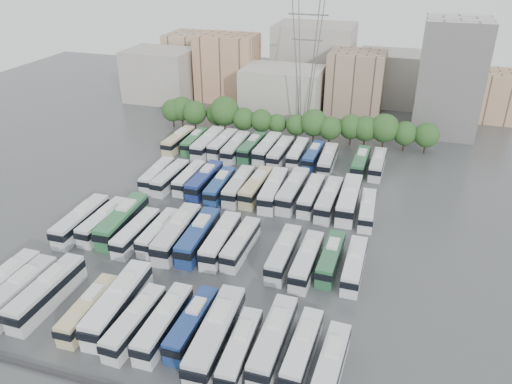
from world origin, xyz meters
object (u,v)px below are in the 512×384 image
(bus_r1_s3, at_px, (136,232))
(bus_r2_s3, at_px, (190,178))
(electricity_pylon, at_px, (307,51))
(bus_r2_s9, at_px, (293,190))
(bus_r3_s8, at_px, (298,153))
(bus_r3_s7, at_px, (280,152))
(bus_r0_s8, at_px, (192,323))
(bus_r2_s2, at_px, (171,177))
(bus_r2_s6, at_px, (239,186))
(bus_r1_s13, at_px, (354,265))
(bus_r3_s5, at_px, (252,147))
(bus_r1_s11, at_px, (307,260))
(bus_r3_s4, at_px, (236,147))
(bus_r0_s12, at_px, (302,349))
(bus_r2_s5, at_px, (220,186))
(bus_r1_s2, at_px, (123,220))
(bus_r3_s12, at_px, (361,162))
(apartment_tower, at_px, (450,78))
(bus_r0_s4, at_px, (89,309))
(bus_r1_s1, at_px, (104,221))
(bus_r0_s9, at_px, (216,334))
(bus_r3_s1, at_px, (194,141))
(bus_r0_s5, at_px, (118,303))
(bus_r0_s2, at_px, (47,292))
(bus_r3_s0, at_px, (179,140))
(bus_r1_s0, at_px, (81,220))
(bus_r1_s5, at_px, (177,233))
(bus_r3_s6, at_px, (267,148))
(bus_r2_s11, at_px, (329,199))
(bus_r0_s13, at_px, (330,367))
(bus_r0_s11, at_px, (273,340))
(bus_r1_s12, at_px, (331,258))
(bus_r1_s7, at_px, (221,240))
(bus_r1_s10, at_px, (284,253))
(bus_r3_s10, at_px, (328,160))
(bus_r2_s8, at_px, (273,189))
(bus_r1_s6, at_px, (198,236))
(bus_r2_s4, at_px, (205,180))
(bus_r2_s13, at_px, (367,209))
(bus_r2_s10, at_px, (311,195))
(bus_r3_s2, at_px, (208,143))
(bus_r0_s0, at_px, (3,285))
(bus_r3_s3, at_px, (223,144))
(bus_r0_s1, at_px, (17,293))
(bus_r2_s7, at_px, (256,187))
(bus_r0_s10, at_px, (240,348))
(bus_r1_s4, at_px, (159,232))
(bus_r1_s8, at_px, (241,243))

(bus_r1_s3, height_order, bus_r2_s3, bus_r1_s3)
(electricity_pylon, xyz_separation_m, bus_r2_s9, (6.20, -36.66, -16.64))
(bus_r3_s8, bearing_deg, bus_r3_s7, -163.97)
(bus_r0_s8, relative_size, bus_r2_s3, 1.02)
(bus_r2_s2, height_order, bus_r2_s6, bus_r2_s6)
(bus_r1_s13, xyz_separation_m, bus_r3_s5, (-26.54, 36.40, 0.08))
(bus_r1_s11, xyz_separation_m, bus_r3_s4, (-23.19, 36.00, 0.10))
(bus_r0_s12, bearing_deg, bus_r2_s5, 125.35)
(bus_r1_s2, height_order, bus_r3_s12, bus_r1_s2)
(apartment_tower, xyz_separation_m, bus_r0_s4, (-42.21, -82.33, -11.33))
(apartment_tower, relative_size, bus_r1_s1, 2.23)
(bus_r0_s9, bearing_deg, bus_r3_s1, 114.04)
(bus_r0_s5, relative_size, bus_r3_s7, 1.13)
(bus_r0_s2, xyz_separation_m, bus_r3_s8, (19.95, 54.16, -0.23))
(bus_r3_s0, bearing_deg, bus_r1_s0, -87.74)
(bus_r2_s6, bearing_deg, bus_r1_s0, -136.83)
(bus_r1_s5, distance_m, bus_r3_s6, 36.80)
(bus_r2_s11, bearing_deg, bus_r0_s2, -128.21)
(bus_r0_s13, relative_size, bus_r1_s3, 1.01)
(bus_r0_s11, height_order, bus_r3_s5, bus_r0_s11)
(apartment_tower, distance_m, bus_r0_s13, 84.49)
(bus_r0_s4, bearing_deg, bus_r2_s5, 82.80)
(bus_r1_s11, distance_m, bus_r2_s6, 25.30)
(bus_r1_s12, distance_m, bus_r3_s4, 43.12)
(bus_r1_s7, distance_m, bus_r3_s7, 35.11)
(bus_r1_s10, relative_size, bus_r3_s10, 0.98)
(bus_r2_s8, bearing_deg, bus_r1_s7, -102.09)
(bus_r1_s6, height_order, bus_r2_s8, bus_r2_s8)
(bus_r2_s4, xyz_separation_m, bus_r2_s13, (29.86, -1.90, -0.21))
(bus_r0_s2, height_order, bus_r2_s10, bus_r0_s2)
(bus_r2_s3, bearing_deg, bus_r3_s6, 60.41)
(bus_r1_s5, xyz_separation_m, bus_r3_s10, (16.86, 34.54, -0.22))
(bus_r0_s4, relative_size, bus_r0_s12, 0.99)
(electricity_pylon, relative_size, bus_r2_s11, 2.72)
(bus_r0_s4, distance_m, bus_r3_s12, 60.05)
(bus_r1_s0, xyz_separation_m, bus_r2_s5, (16.45, 18.32, -0.21))
(bus_r0_s13, bearing_deg, bus_r0_s5, 177.82)
(bus_r2_s13, height_order, bus_r3_s2, bus_r3_s2)
(bus_r0_s0, height_order, bus_r3_s3, bus_r0_s0)
(bus_r0_s1, relative_size, bus_r1_s6, 1.02)
(bus_r2_s5, height_order, bus_r2_s7, bus_r2_s7)
(bus_r0_s10, height_order, bus_r0_s13, bus_r0_s13)
(bus_r3_s7, bearing_deg, bus_r3_s8, 17.85)
(bus_r0_s9, bearing_deg, bus_r1_s4, 130.28)
(bus_r0_s11, height_order, bus_r1_s6, bus_r1_s6)
(bus_r0_s13, xyz_separation_m, bus_r3_s0, (-43.03, 54.49, 0.08))
(bus_r1_s2, xyz_separation_m, bus_r1_s4, (6.77, -0.92, -0.37))
(bus_r0_s2, distance_m, bus_r1_s1, 18.01)
(electricity_pylon, bearing_deg, bus_r3_s8, -80.98)
(bus_r1_s7, relative_size, bus_r1_s8, 1.08)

